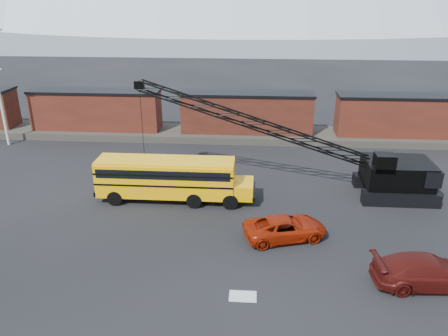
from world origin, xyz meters
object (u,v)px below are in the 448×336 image
object	(u,v)px
school_bus	(171,178)
red_pickup	(285,228)
crawler_crane	(278,132)
maroon_suv	(428,271)

from	to	relation	value
school_bus	red_pickup	distance (m)	9.52
red_pickup	crawler_crane	bearing A→B (deg)	-14.26
crawler_crane	red_pickup	bearing A→B (deg)	-87.32
crawler_crane	school_bus	bearing A→B (deg)	-160.89
red_pickup	school_bus	bearing A→B (deg)	42.27
red_pickup	crawler_crane	world-z (taller)	crawler_crane
school_bus	maroon_suv	xyz separation A→B (m)	(15.34, -9.08, -0.96)
school_bus	crawler_crane	xyz separation A→B (m)	(7.78, 2.69, 2.85)
school_bus	crawler_crane	distance (m)	8.71
red_pickup	crawler_crane	xyz separation A→B (m)	(-0.35, 7.54, 3.92)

